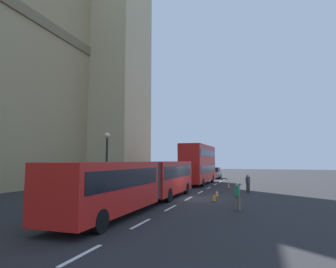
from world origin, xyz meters
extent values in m
plane|color=#262628|center=(0.00, 0.00, 0.00)|extent=(160.00, 160.00, 0.00)
cube|color=silver|center=(-14.20, 0.00, 0.01)|extent=(2.20, 0.16, 0.01)
cube|color=silver|center=(-9.60, 0.00, 0.01)|extent=(2.20, 0.16, 0.01)
cube|color=silver|center=(-5.00, 0.00, 0.01)|extent=(2.20, 0.16, 0.01)
cube|color=silver|center=(-0.40, 0.00, 0.01)|extent=(2.20, 0.16, 0.01)
cube|color=silver|center=(4.20, 0.00, 0.01)|extent=(2.20, 0.16, 0.01)
cube|color=silver|center=(8.80, 0.00, 0.01)|extent=(2.20, 0.16, 0.01)
cube|color=silver|center=(13.40, 0.00, 0.01)|extent=(2.20, 0.16, 0.01)
cube|color=silver|center=(18.00, 0.00, 0.01)|extent=(2.20, 0.16, 0.01)
cube|color=silver|center=(22.60, 0.00, 0.01)|extent=(2.20, 0.16, 0.01)
cube|color=#C6B284|center=(15.17, 16.00, 26.41)|extent=(9.36, 9.36, 52.81)
cube|color=red|center=(-0.30, 2.00, 1.65)|extent=(8.13, 2.50, 2.50)
cube|color=black|center=(-0.30, 2.00, 2.10)|extent=(7.48, 2.54, 0.90)
cube|color=red|center=(-9.32, 2.00, 1.65)|extent=(8.13, 2.50, 2.50)
cube|color=black|center=(-9.32, 2.00, 2.10)|extent=(7.48, 2.54, 0.90)
cylinder|color=#2D2D2D|center=(-4.81, 2.00, 1.65)|extent=(2.38, 2.38, 2.25)
cylinder|color=black|center=(2.30, 0.88, 0.50)|extent=(1.00, 0.30, 1.00)
cylinder|color=black|center=(-2.74, 0.88, 0.50)|extent=(1.00, 0.30, 1.00)
cylinder|color=black|center=(-11.76, 0.88, 0.50)|extent=(1.00, 0.30, 1.00)
cube|color=red|center=(13.00, 2.00, 1.60)|extent=(10.86, 2.50, 2.40)
cube|color=#1E232D|center=(13.00, 2.00, 1.95)|extent=(9.77, 2.54, 0.84)
cube|color=red|center=(13.00, 2.00, 3.85)|extent=(10.64, 2.50, 2.10)
cube|color=#1E232D|center=(13.00, 2.00, 3.95)|extent=(9.77, 2.54, 0.84)
cylinder|color=black|center=(16.47, 0.88, 0.50)|extent=(1.00, 0.30, 1.00)
cylinder|color=black|center=(9.52, 0.88, 0.50)|extent=(1.00, 0.30, 1.00)
cube|color=gray|center=(25.11, 1.92, 0.70)|extent=(4.40, 1.80, 0.90)
cube|color=black|center=(24.91, 1.92, 1.50)|extent=(2.46, 1.66, 0.70)
cylinder|color=black|center=(26.52, 1.11, 0.32)|extent=(0.64, 0.30, 0.64)
cylinder|color=black|center=(23.70, 1.11, 0.32)|extent=(0.64, 0.30, 0.64)
cube|color=black|center=(-1.29, -2.15, 0.01)|extent=(0.36, 0.36, 0.03)
cone|color=orange|center=(-1.29, -2.15, 0.31)|extent=(0.28, 0.28, 0.55)
cylinder|color=white|center=(-1.29, -2.15, 0.33)|extent=(0.17, 0.17, 0.08)
cube|color=black|center=(1.46, -1.97, 0.01)|extent=(0.36, 0.36, 0.03)
cone|color=orange|center=(1.46, -1.97, 0.31)|extent=(0.28, 0.28, 0.55)
cylinder|color=white|center=(1.46, -1.97, 0.33)|extent=(0.17, 0.17, 0.08)
cube|color=black|center=(8.97, -2.12, 0.01)|extent=(0.36, 0.36, 0.03)
cone|color=orange|center=(8.97, -2.12, 0.31)|extent=(0.28, 0.28, 0.55)
cylinder|color=white|center=(8.97, -2.12, 0.33)|extent=(0.17, 0.17, 0.08)
cylinder|color=black|center=(-1.87, 6.50, 0.15)|extent=(0.32, 0.32, 0.30)
cylinder|color=black|center=(-1.87, 6.50, 2.40)|extent=(0.16, 0.16, 4.80)
sphere|color=beige|center=(-1.87, 6.50, 5.05)|extent=(0.44, 0.44, 0.44)
cylinder|color=#726651|center=(-4.58, -3.97, 0.43)|extent=(0.16, 0.16, 0.86)
cylinder|color=#726651|center=(-4.60, -4.17, 0.43)|extent=(0.16, 0.16, 0.86)
cube|color=#267F4C|center=(-4.59, -4.07, 1.16)|extent=(0.42, 0.28, 0.60)
sphere|color=beige|center=(-4.59, -4.07, 1.58)|extent=(0.22, 0.22, 0.22)
cylinder|color=#333333|center=(5.36, -4.38, 0.43)|extent=(0.16, 0.16, 0.86)
cylinder|color=#333333|center=(5.46, -4.20, 0.43)|extent=(0.16, 0.16, 0.86)
cube|color=#3F3F47|center=(5.41, -4.29, 1.16)|extent=(0.47, 0.40, 0.60)
sphere|color=tan|center=(5.41, -4.29, 1.58)|extent=(0.22, 0.22, 0.22)
camera|label=1|loc=(-21.98, -5.46, 2.97)|focal=29.74mm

